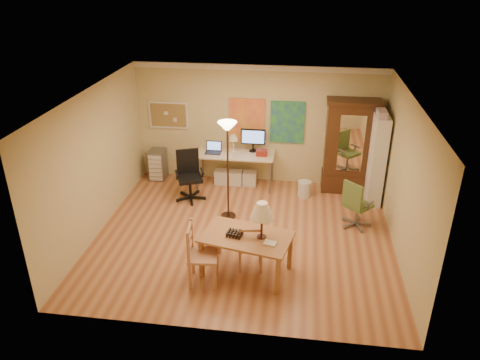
# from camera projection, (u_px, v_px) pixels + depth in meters

# --- Properties ---
(floor) EXTENTS (5.50, 5.50, 0.00)m
(floor) POSITION_uv_depth(u_px,v_px,m) (244.00, 236.00, 8.83)
(floor) COLOR #9D5938
(floor) RESTS_ON ground
(crown_molding) EXTENTS (5.50, 0.08, 0.12)m
(crown_molding) POSITION_uv_depth(u_px,v_px,m) (259.00, 67.00, 9.88)
(crown_molding) COLOR white
(crown_molding) RESTS_ON floor
(corkboard) EXTENTS (0.90, 0.04, 0.62)m
(corkboard) POSITION_uv_depth(u_px,v_px,m) (169.00, 115.00, 10.63)
(corkboard) COLOR #997D48
(corkboard) RESTS_ON floor
(art_panel_left) EXTENTS (0.80, 0.04, 1.00)m
(art_panel_left) POSITION_uv_depth(u_px,v_px,m) (247.00, 121.00, 10.43)
(art_panel_left) COLOR yellow
(art_panel_left) RESTS_ON floor
(art_panel_right) EXTENTS (0.75, 0.04, 0.95)m
(art_panel_right) POSITION_uv_depth(u_px,v_px,m) (287.00, 122.00, 10.32)
(art_panel_right) COLOR #246092
(art_panel_right) RESTS_ON floor
(dining_table) EXTENTS (1.57, 1.14, 1.33)m
(dining_table) POSITION_uv_depth(u_px,v_px,m) (252.00, 229.00, 7.43)
(dining_table) COLOR #9A5432
(dining_table) RESTS_ON floor
(ladder_chair_back) EXTENTS (0.45, 0.43, 0.86)m
(ladder_chair_back) POSITION_uv_depth(u_px,v_px,m) (250.00, 248.00, 7.75)
(ladder_chair_back) COLOR #AD734F
(ladder_chair_back) RESTS_ON floor
(ladder_chair_left) EXTENTS (0.51, 0.53, 1.05)m
(ladder_chair_left) POSITION_uv_depth(u_px,v_px,m) (201.00, 256.00, 7.39)
(ladder_chair_left) COLOR #AD734F
(ladder_chair_left) RESTS_ON floor
(torchiere_lamp) EXTENTS (0.36, 0.36, 2.01)m
(torchiere_lamp) POSITION_uv_depth(u_px,v_px,m) (228.00, 142.00, 8.78)
(torchiere_lamp) COLOR #3A2317
(torchiere_lamp) RESTS_ON floor
(computer_desk) EXTENTS (1.74, 0.76, 1.32)m
(computer_desk) POSITION_uv_depth(u_px,v_px,m) (237.00, 165.00, 10.60)
(computer_desk) COLOR beige
(computer_desk) RESTS_ON floor
(office_chair_black) EXTENTS (0.67, 0.67, 1.08)m
(office_chair_black) POSITION_uv_depth(u_px,v_px,m) (190.00, 186.00, 10.06)
(office_chair_black) COLOR black
(office_chair_black) RESTS_ON floor
(office_chair_green) EXTENTS (0.63, 0.63, 0.98)m
(office_chair_green) POSITION_uv_depth(u_px,v_px,m) (356.00, 214.00, 9.03)
(office_chair_green) COLOR slate
(office_chair_green) RESTS_ON floor
(drawer_cart) EXTENTS (0.36, 0.43, 0.71)m
(drawer_cart) POSITION_uv_depth(u_px,v_px,m) (158.00, 164.00, 10.96)
(drawer_cart) COLOR slate
(drawer_cart) RESTS_ON floor
(armoire) EXTENTS (1.13, 0.54, 2.08)m
(armoire) POSITION_uv_depth(u_px,v_px,m) (349.00, 152.00, 10.19)
(armoire) COLOR black
(armoire) RESTS_ON floor
(bookshelf) EXTENTS (0.29, 0.76, 1.91)m
(bookshelf) POSITION_uv_depth(u_px,v_px,m) (376.00, 159.00, 9.71)
(bookshelf) COLOR white
(bookshelf) RESTS_ON floor
(wastebin) EXTENTS (0.29, 0.29, 0.36)m
(wastebin) POSITION_uv_depth(u_px,v_px,m) (304.00, 189.00, 10.20)
(wastebin) COLOR silver
(wastebin) RESTS_ON floor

